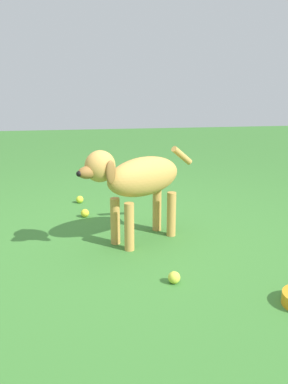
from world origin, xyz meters
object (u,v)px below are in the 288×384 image
(tennis_ball_0, at_px, (174,277))
(tennis_ball_2, at_px, (85,213))
(dog, at_px, (137,179))
(tennis_ball_1, at_px, (80,199))

(tennis_ball_0, bearing_deg, tennis_ball_2, 20.63)
(dog, bearing_deg, tennis_ball_2, -91.17)
(tennis_ball_0, height_order, tennis_ball_1, same)
(tennis_ball_0, height_order, tennis_ball_2, same)
(tennis_ball_1, xyz_separation_m, tennis_ball_2, (-0.40, -0.04, 0.00))
(tennis_ball_0, bearing_deg, tennis_ball_1, 16.94)
(tennis_ball_0, distance_m, tennis_ball_1, 1.65)
(tennis_ball_0, xyz_separation_m, tennis_ball_1, (1.58, 0.48, 0.00))
(dog, distance_m, tennis_ball_1, 1.12)
(dog, xyz_separation_m, tennis_ball_2, (0.57, 0.34, -0.40))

